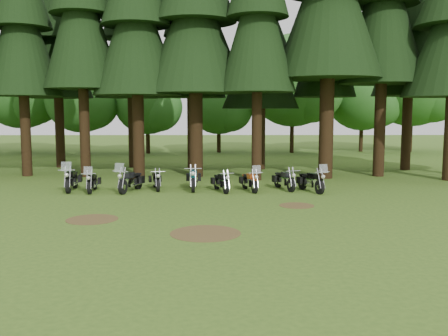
{
  "coord_description": "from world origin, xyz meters",
  "views": [
    {
      "loc": [
        1.47,
        -19.03,
        3.74
      ],
      "look_at": [
        1.64,
        5.0,
        1.0
      ],
      "focal_mm": 40.0,
      "sensor_mm": 36.0,
      "label": 1
    }
  ],
  "objects": [
    {
      "name": "motorcycle_1",
      "position": [
        -4.51,
        3.99,
        0.43
      ],
      "size": [
        0.45,
        2.06,
        1.3
      ],
      "rotation": [
        0.0,
        0.0,
        0.08
      ],
      "color": "black",
      "rests_on": "ground"
    },
    {
      "name": "dirt_patch_1",
      "position": [
        4.5,
        0.5,
        0.01
      ],
      "size": [
        1.4,
        1.4,
        0.01
      ],
      "primitive_type": "cylinder",
      "color": "#4C3D1E",
      "rests_on": "ground"
    },
    {
      "name": "motorcycle_5",
      "position": [
        1.49,
        4.04,
        0.42
      ],
      "size": [
        0.73,
        1.97,
        0.83
      ],
      "rotation": [
        0.0,
        0.0,
        0.3
      ],
      "color": "black",
      "rests_on": "ground"
    },
    {
      "name": "motorcycle_8",
      "position": [
        5.68,
        3.94,
        0.47
      ],
      "size": [
        1.04,
        2.17,
        1.4
      ],
      "rotation": [
        0.0,
        0.0,
        0.36
      ],
      "color": "black",
      "rests_on": "ground"
    },
    {
      "name": "pine_front_4",
      "position": [
        -3.21,
        9.4,
        9.78
      ],
      "size": [
        4.95,
        4.95,
        16.33
      ],
      "color": "#301F10",
      "rests_on": "ground"
    },
    {
      "name": "dirt_patch_0",
      "position": [
        -3.0,
        -2.0,
        0.01
      ],
      "size": [
        1.8,
        1.8,
        0.01
      ],
      "primitive_type": "cylinder",
      "color": "#4C3D1E",
      "rests_on": "ground"
    },
    {
      "name": "motorcycle_0",
      "position": [
        -5.56,
        4.31,
        0.5
      ],
      "size": [
        0.55,
        2.38,
        1.49
      ],
      "rotation": [
        0.0,
        0.0,
        0.1
      ],
      "color": "black",
      "rests_on": "ground"
    },
    {
      "name": "ground",
      "position": [
        0.0,
        0.0,
        0.0
      ],
      "size": [
        120.0,
        120.0,
        0.0
      ],
      "primitive_type": "plane",
      "color": "#37581C",
      "rests_on": "ground"
    },
    {
      "name": "pine_back_2",
      "position": [
        -4.38,
        14.4,
        9.76
      ],
      "size": [
        4.85,
        4.85,
        16.3
      ],
      "color": "#301F10",
      "rests_on": "ground"
    },
    {
      "name": "decid_2",
      "position": [
        -10.43,
        24.78,
        4.95
      ],
      "size": [
        6.72,
        6.53,
        8.4
      ],
      "color": "#301F10",
      "rests_on": "ground"
    },
    {
      "name": "motorcycle_2",
      "position": [
        -2.73,
        4.0,
        0.49
      ],
      "size": [
        0.91,
        2.3,
        1.46
      ],
      "rotation": [
        0.0,
        0.0,
        -0.28
      ],
      "color": "black",
      "rests_on": "ground"
    },
    {
      "name": "pine_front_2",
      "position": [
        -9.78,
        9.82,
        9.71
      ],
      "size": [
        4.32,
        4.32,
        16.22
      ],
      "color": "#301F10",
      "rests_on": "ground"
    },
    {
      "name": "motorcycle_3",
      "position": [
        -1.62,
        4.68,
        0.42
      ],
      "size": [
        0.59,
        2.02,
        0.83
      ],
      "rotation": [
        0.0,
        0.0,
        0.23
      ],
      "color": "black",
      "rests_on": "ground"
    },
    {
      "name": "decid_6",
      "position": [
        14.85,
        27.01,
        5.2
      ],
      "size": [
        7.06,
        6.86,
        8.82
      ],
      "color": "#301F10",
      "rests_on": "ground"
    },
    {
      "name": "decid_1",
      "position": [
        -15.99,
        25.76,
        5.83
      ],
      "size": [
        7.91,
        7.69,
        9.88
      ],
      "color": "#301F10",
      "rests_on": "ground"
    },
    {
      "name": "pine_back_3",
      "position": [
        -0.37,
        12.94,
        9.7
      ],
      "size": [
        4.35,
        4.35,
        16.2
      ],
      "color": "#301F10",
      "rests_on": "ground"
    },
    {
      "name": "motorcycle_4",
      "position": [
        0.17,
        4.61,
        0.5
      ],
      "size": [
        0.37,
        2.41,
        0.98
      ],
      "rotation": [
        0.0,
        0.0,
        0.04
      ],
      "color": "black",
      "rests_on": "ground"
    },
    {
      "name": "pine_back_4",
      "position": [
        4.04,
        13.25,
        8.25
      ],
      "size": [
        4.94,
        4.94,
        13.78
      ],
      "color": "#301F10",
      "rests_on": "ground"
    },
    {
      "name": "pine_back_5",
      "position": [
        8.07,
        12.86,
        9.78
      ],
      "size": [
        3.94,
        3.94,
        16.33
      ],
      "color": "#301F10",
      "rests_on": "ground"
    },
    {
      "name": "decid_5",
      "position": [
        8.29,
        25.71,
        6.23
      ],
      "size": [
        8.45,
        8.21,
        10.56
      ],
      "color": "#301F10",
      "rests_on": "ground"
    },
    {
      "name": "motorcycle_6",
      "position": [
        2.84,
        4.17,
        0.44
      ],
      "size": [
        0.78,
        2.09,
        1.32
      ],
      "rotation": [
        0.0,
        0.0,
        0.26
      ],
      "color": "black",
      "rests_on": "ground"
    },
    {
      "name": "dirt_patch_2",
      "position": [
        1.0,
        -4.0,
        0.01
      ],
      "size": [
        2.2,
        2.2,
        0.01
      ],
      "primitive_type": "cylinder",
      "color": "#4C3D1E",
      "rests_on": "ground"
    },
    {
      "name": "motorcycle_7",
      "position": [
        4.52,
        4.56,
        0.44
      ],
      "size": [
        0.77,
        2.08,
        0.87
      ],
      "rotation": [
        0.0,
        0.0,
        0.3
      ],
      "color": "black",
      "rests_on": "ground"
    },
    {
      "name": "pine_back_1",
      "position": [
        -9.26,
        14.35,
        9.71
      ],
      "size": [
        4.52,
        4.52,
        16.22
      ],
      "color": "#301F10",
      "rests_on": "ground"
    },
    {
      "name": "decid_7",
      "position": [
        19.46,
        26.83,
        6.22
      ],
      "size": [
        8.44,
        8.2,
        10.55
      ],
      "color": "#301F10",
      "rests_on": "ground"
    },
    {
      "name": "pine_back_6",
      "position": [
        13.36,
        12.79,
        9.93
      ],
      "size": [
        4.59,
        4.59,
        16.58
      ],
      "color": "#301F10",
      "rests_on": "ground"
    },
    {
      "name": "decid_4",
      "position": [
        1.58,
        26.32,
        4.37
      ],
      "size": [
        5.93,
        5.76,
        7.41
      ],
      "color": "#301F10",
      "rests_on": "ground"
    },
    {
      "name": "decid_3",
      "position": [
        -4.71,
        25.13,
        4.51
      ],
      "size": [
        6.12,
        5.95,
        7.65
      ],
      "color": "#301F10",
      "rests_on": "ground"
    }
  ]
}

